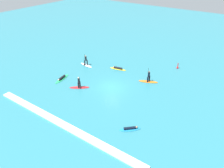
# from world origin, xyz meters

# --- Properties ---
(ground_plane) EXTENTS (120.00, 120.00, 0.00)m
(ground_plane) POSITION_xyz_m (0.00, 0.00, 0.00)
(ground_plane) COLOR teal
(ground_plane) RESTS_ON ground
(surfer_on_orange_board) EXTENTS (2.99, 1.85, 2.19)m
(surfer_on_orange_board) POSITION_xyz_m (3.71, 4.43, 0.41)
(surfer_on_orange_board) COLOR orange
(surfer_on_orange_board) RESTS_ON ground_plane
(surfer_on_yellow_board) EXTENTS (3.03, 1.24, 0.41)m
(surfer_on_yellow_board) POSITION_xyz_m (-2.54, 5.39, 0.15)
(surfer_on_yellow_board) COLOR yellow
(surfer_on_yellow_board) RESTS_ON ground_plane
(surfer_on_blue_board) EXTENTS (2.22, 2.17, 0.36)m
(surfer_on_blue_board) POSITION_xyz_m (6.90, -6.34, 0.13)
(surfer_on_blue_board) COLOR #1E8CD1
(surfer_on_blue_board) RESTS_ON ground_plane
(surfer_on_red_board) EXTENTS (2.73, 2.28, 2.04)m
(surfer_on_red_board) POSITION_xyz_m (-3.80, -2.92, 0.46)
(surfer_on_red_board) COLOR red
(surfer_on_red_board) RESTS_ON ground_plane
(surfer_on_white_board) EXTENTS (2.91, 1.12, 2.12)m
(surfer_on_white_board) POSITION_xyz_m (-7.98, 3.43, 0.52)
(surfer_on_white_board) COLOR white
(surfer_on_white_board) RESTS_ON ground_plane
(surfer_on_green_board) EXTENTS (1.35, 3.35, 0.42)m
(surfer_on_green_board) POSITION_xyz_m (-7.83, -2.56, 0.14)
(surfer_on_green_board) COLOR #23B266
(surfer_on_green_board) RESTS_ON ground_plane
(marker_buoy) EXTENTS (0.37, 0.37, 1.07)m
(marker_buoy) POSITION_xyz_m (5.71, 11.56, 0.18)
(marker_buoy) COLOR red
(marker_buoy) RESTS_ON ground_plane
(wave_crest) EXTENTS (21.96, 0.90, 0.18)m
(wave_crest) POSITION_xyz_m (0.00, -10.11, 0.09)
(wave_crest) COLOR white
(wave_crest) RESTS_ON ground_plane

